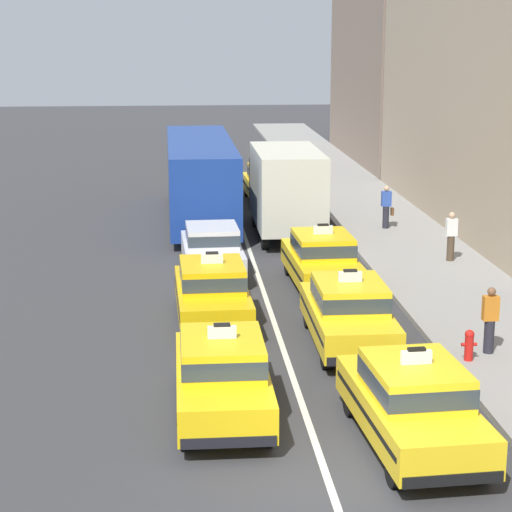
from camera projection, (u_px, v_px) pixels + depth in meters
The scene contains 16 objects.
ground_plane at pixel (329, 483), 16.25m from camera, with size 160.00×160.00×0.00m, color #353538.
lane_stripe_left_right at pixel (244, 235), 35.62m from camera, with size 0.14×80.00×0.01m, color silver.
sidewalk_curb at pixel (426, 262), 31.22m from camera, with size 4.00×90.00×0.15m, color gray.
taxi_left_nearest at pixel (222, 374), 18.88m from camera, with size 1.83×4.56×1.96m.
taxi_left_second at pixel (212, 291), 24.76m from camera, with size 1.93×4.60×1.96m.
sedan_left_third at pixel (212, 248), 29.68m from camera, with size 1.90×4.35×1.58m.
bus_left_fourth at pixel (200, 175), 37.83m from camera, with size 2.63×11.22×3.22m.
taxi_right_nearest at pixel (413, 402), 17.48m from camera, with size 2.08×4.66×1.96m.
taxi_right_second at pixel (349, 312), 23.00m from camera, with size 1.85×4.57×1.96m.
taxi_right_third at pixel (322, 259), 28.21m from camera, with size 1.94×4.61×1.96m.
box_truck_right_fourth at pixel (285, 187), 35.25m from camera, with size 2.31×6.96×3.27m.
taxi_right_fifth at pixel (268, 183), 41.99m from camera, with size 1.95×4.61×1.96m.
pedestrian_near_crosswalk at pixel (490, 320), 22.12m from camera, with size 0.36×0.24×1.58m.
pedestrian_by_storefront at pixel (386, 207), 35.87m from camera, with size 0.47×0.24×1.62m.
pedestrian_far_corner at pixel (451, 236), 30.88m from camera, with size 0.36×0.24×1.61m.
fire_hydrant at pixel (469, 344), 21.70m from camera, with size 0.36×0.22×0.73m.
Camera 1 is at (-2.50, -14.73, 7.58)m, focal length 67.02 mm.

